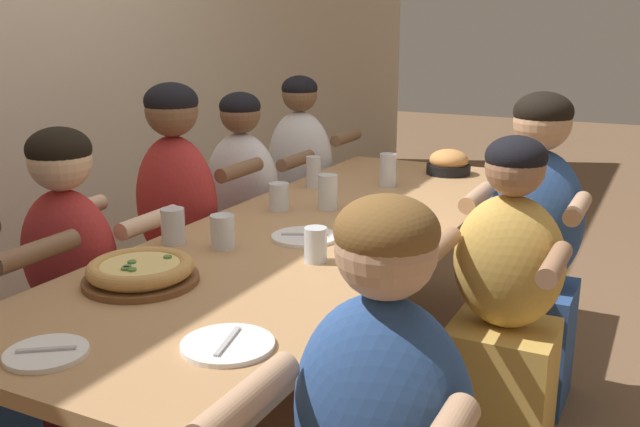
# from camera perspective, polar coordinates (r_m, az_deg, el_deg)

# --- Properties ---
(ground_plane) EXTENTS (18.00, 18.00, 0.00)m
(ground_plane) POSITION_cam_1_polar(r_m,az_deg,el_deg) (2.84, 0.00, -15.65)
(ground_plane) COLOR brown
(ground_plane) RESTS_ON ground
(dining_table) EXTENTS (2.64, 0.88, 0.74)m
(dining_table) POSITION_cam_1_polar(r_m,az_deg,el_deg) (2.56, 0.00, -2.55)
(dining_table) COLOR tan
(dining_table) RESTS_ON ground
(pizza_board_main) EXTENTS (0.32, 0.32, 0.07)m
(pizza_board_main) POSITION_cam_1_polar(r_m,az_deg,el_deg) (2.06, -14.16, -4.52)
(pizza_board_main) COLOR brown
(pizza_board_main) RESTS_ON dining_table
(skillet_bowl) EXTENTS (0.30, 0.21, 0.12)m
(skillet_bowl) POSITION_cam_1_polar(r_m,az_deg,el_deg) (3.47, 10.25, 3.97)
(skillet_bowl) COLOR black
(skillet_bowl) RESTS_ON dining_table
(empty_plate_a) EXTENTS (0.23, 0.23, 0.02)m
(empty_plate_a) POSITION_cam_1_polar(r_m,az_deg,el_deg) (2.40, -1.23, -1.88)
(empty_plate_a) COLOR white
(empty_plate_a) RESTS_ON dining_table
(empty_plate_b) EXTENTS (0.18, 0.18, 0.02)m
(empty_plate_b) POSITION_cam_1_polar(r_m,az_deg,el_deg) (1.70, -21.04, -10.38)
(empty_plate_b) COLOR white
(empty_plate_b) RESTS_ON dining_table
(empty_plate_c) EXTENTS (0.21, 0.21, 0.02)m
(empty_plate_c) POSITION_cam_1_polar(r_m,az_deg,el_deg) (1.64, -7.40, -10.36)
(empty_plate_c) COLOR white
(empty_plate_c) RESTS_ON dining_table
(drinking_glass_b) EXTENTS (0.08, 0.08, 0.11)m
(drinking_glass_b) POSITION_cam_1_polar(r_m,az_deg,el_deg) (2.32, -7.79, -1.62)
(drinking_glass_b) COLOR silver
(drinking_glass_b) RESTS_ON dining_table
(drinking_glass_c) EXTENTS (0.08, 0.08, 0.11)m
(drinking_glass_c) POSITION_cam_1_polar(r_m,az_deg,el_deg) (2.76, -3.30, 1.19)
(drinking_glass_c) COLOR silver
(drinking_glass_c) RESTS_ON dining_table
(drinking_glass_d) EXTENTS (0.07, 0.07, 0.14)m
(drinking_glass_d) POSITION_cam_1_polar(r_m,az_deg,el_deg) (2.18, 3.46, -2.22)
(drinking_glass_d) COLOR silver
(drinking_glass_d) RESTS_ON dining_table
(drinking_glass_e) EXTENTS (0.08, 0.08, 0.12)m
(drinking_glass_e) POSITION_cam_1_polar(r_m,az_deg,el_deg) (2.39, -11.67, -1.13)
(drinking_glass_e) COLOR silver
(drinking_glass_e) RESTS_ON dining_table
(drinking_glass_f) EXTENTS (0.07, 0.07, 0.15)m
(drinking_glass_f) POSITION_cam_1_polar(r_m,az_deg,el_deg) (3.17, 5.46, 3.35)
(drinking_glass_f) COLOR silver
(drinking_glass_f) RESTS_ON dining_table
(drinking_glass_g) EXTENTS (0.07, 0.07, 0.11)m
(drinking_glass_g) POSITION_cam_1_polar(r_m,az_deg,el_deg) (2.16, -0.36, -2.65)
(drinking_glass_g) COLOR silver
(drinking_glass_g) RESTS_ON dining_table
(drinking_glass_h) EXTENTS (0.06, 0.06, 0.11)m
(drinking_glass_h) POSITION_cam_1_polar(r_m,az_deg,el_deg) (2.46, 3.70, -0.56)
(drinking_glass_h) COLOR silver
(drinking_glass_h) RESTS_ON dining_table
(drinking_glass_i) EXTENTS (0.08, 0.08, 0.14)m
(drinking_glass_i) POSITION_cam_1_polar(r_m,az_deg,el_deg) (2.77, 0.63, 1.55)
(drinking_glass_i) COLOR silver
(drinking_glass_i) RESTS_ON dining_table
(drinking_glass_j) EXTENTS (0.06, 0.06, 0.14)m
(drinking_glass_j) POSITION_cam_1_polar(r_m,az_deg,el_deg) (3.13, -0.53, 3.18)
(drinking_glass_j) COLOR silver
(drinking_glass_j) RESTS_ON dining_table
(diner_far_midleft) EXTENTS (0.51, 0.40, 1.13)m
(diner_far_midleft) POSITION_cam_1_polar(r_m,az_deg,el_deg) (2.57, -19.04, -6.91)
(diner_far_midleft) COLOR #B22D2D
(diner_far_midleft) RESTS_ON ground
(diner_far_center) EXTENTS (0.51, 0.40, 1.23)m
(diner_far_center) POSITION_cam_1_polar(r_m,az_deg,el_deg) (2.96, -11.19, -2.48)
(diner_far_center) COLOR #B22D2D
(diner_far_center) RESTS_ON ground
(diner_near_center) EXTENTS (0.51, 0.40, 1.11)m
(diner_near_center) POSITION_cam_1_polar(r_m,az_deg,el_deg) (2.46, 14.52, -8.03)
(diner_near_center) COLOR gold
(diner_near_center) RESTS_ON ground
(diner_near_midright) EXTENTS (0.51, 0.40, 1.21)m
(diner_near_midright) POSITION_cam_1_polar(r_m,az_deg,el_deg) (2.84, 16.52, -3.73)
(diner_near_midright) COLOR #2D5193
(diner_near_midright) RESTS_ON ground
(diner_far_midright) EXTENTS (0.51, 0.40, 1.15)m
(diner_far_midright) POSITION_cam_1_polar(r_m,az_deg,el_deg) (3.35, -6.11, -1.08)
(diner_far_midright) COLOR silver
(diner_far_midright) RESTS_ON ground
(diner_far_right) EXTENTS (0.51, 0.40, 1.18)m
(diner_far_right) POSITION_cam_1_polar(r_m,az_deg,el_deg) (3.81, -1.55, 1.27)
(diner_far_right) COLOR silver
(diner_far_right) RESTS_ON ground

